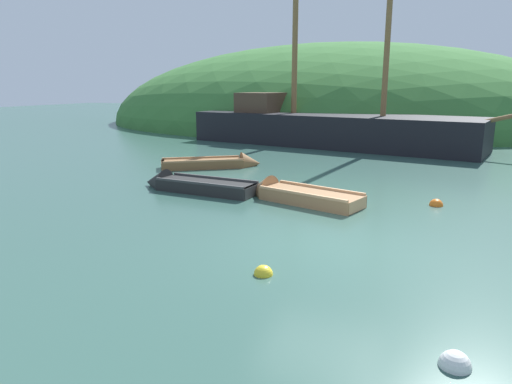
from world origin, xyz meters
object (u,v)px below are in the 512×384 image
Objects in this scene: rowboat_center at (294,196)px; buoy_yellow at (263,275)px; sailing_ship at (328,134)px; buoy_orange at (436,206)px; rowboat_outer_right at (218,165)px; rowboat_outer_left at (191,187)px; buoy_white at (455,366)px.

rowboat_center reaches higher than buoy_yellow.
buoy_orange is at bearing -53.19° from sailing_ship.
rowboat_outer_left is at bearing -109.11° from rowboat_outer_right.
buoy_yellow is (-3.05, 1.61, 0.00)m from buoy_white.
sailing_ship is at bearing -64.15° from rowboat_center.
buoy_orange is 0.97× the size of buoy_white.
rowboat_outer_left reaches higher than rowboat_outer_right.
buoy_orange is (7.07, 0.97, -0.12)m from rowboat_outer_left.
rowboat_outer_right is at bearing 128.84° from buoy_white.
rowboat_center is 3.86m from buoy_orange.
buoy_yellow is at bearing 152.11° from buoy_white.
buoy_orange is at bearing -149.99° from rowboat_center.
sailing_ship is 4.95× the size of rowboat_center.
sailing_ship is 4.83× the size of rowboat_outer_right.
sailing_ship reaches higher than buoy_yellow.
buoy_white is at bearing -27.89° from buoy_yellow.
rowboat_outer_right is 11.22× the size of buoy_yellow.
buoy_white is at bearing 137.58° from rowboat_center.
rowboat_outer_right is (-4.50, 3.99, -0.01)m from rowboat_center.
buoy_white is at bearing -86.51° from buoy_orange.
rowboat_outer_right reaches higher than buoy_yellow.
rowboat_outer_left is (1.17, -4.02, 0.01)m from rowboat_outer_right.
buoy_white is 3.45m from buoy_yellow.
rowboat_outer_right is 4.19m from rowboat_outer_left.
rowboat_outer_left is at bearing 16.55° from rowboat_center.
buoy_yellow is at bearing -69.54° from sailing_ship.
buoy_white is (8.72, -10.82, -0.10)m from rowboat_outer_right.
buoy_orange is at bearing -168.49° from rowboat_outer_left.
rowboat_outer_left is at bearing -85.42° from sailing_ship.
sailing_ship is 12.76m from rowboat_center.
rowboat_outer_left is 10.16m from buoy_white.
rowboat_outer_left is at bearing 130.94° from buoy_yellow.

